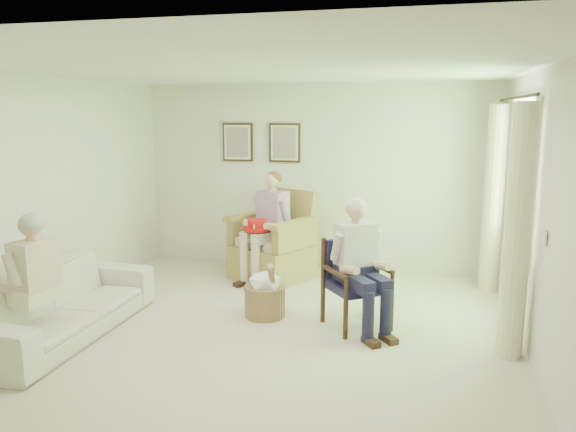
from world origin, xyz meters
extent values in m
plane|color=beige|center=(0.00, 0.00, 0.00)|extent=(5.50, 5.50, 0.00)
cube|color=silver|center=(0.00, 2.75, 1.30)|extent=(5.00, 0.04, 2.60)
cube|color=silver|center=(0.00, -2.75, 1.30)|extent=(5.00, 0.04, 2.60)
cube|color=silver|center=(-2.50, 0.00, 1.30)|extent=(0.04, 5.50, 2.60)
cube|color=silver|center=(2.50, 0.00, 1.30)|extent=(0.04, 5.50, 2.60)
cube|color=white|center=(0.00, 0.00, 2.60)|extent=(5.00, 5.50, 0.02)
cube|color=#2D6B23|center=(2.47, 1.20, 1.55)|extent=(0.02, 1.40, 1.50)
cube|color=white|center=(2.46, 1.20, 2.33)|extent=(0.04, 1.52, 0.06)
cube|color=white|center=(2.46, 1.20, 0.77)|extent=(0.04, 1.52, 0.06)
cylinder|color=#382114|center=(2.37, 1.20, 2.35)|extent=(0.03, 2.50, 0.03)
cylinder|color=beige|center=(2.33, 0.22, 1.15)|extent=(0.34, 0.34, 2.30)
cylinder|color=beige|center=(2.33, 2.18, 1.15)|extent=(0.34, 0.34, 2.30)
cube|color=#382114|center=(-1.15, 2.72, 1.78)|extent=(0.45, 0.03, 0.55)
cube|color=silver|center=(-1.15, 2.70, 1.78)|extent=(0.39, 0.01, 0.49)
cube|color=tan|center=(-1.15, 2.69, 1.78)|extent=(0.33, 0.01, 0.43)
cube|color=#382114|center=(-0.45, 2.72, 1.78)|extent=(0.45, 0.03, 0.55)
cube|color=silver|center=(-0.45, 2.70, 1.78)|extent=(0.39, 0.01, 0.49)
cube|color=tan|center=(-0.45, 2.69, 1.78)|extent=(0.33, 0.01, 0.43)
cube|color=tan|center=(-0.44, 2.00, 0.23)|extent=(0.88, 0.86, 0.46)
cube|color=beige|center=(-0.44, 1.97, 0.52)|extent=(0.68, 0.66, 0.11)
cube|color=tan|center=(-0.44, 2.36, 0.83)|extent=(0.81, 0.25, 0.69)
cube|color=tan|center=(-0.85, 2.00, 0.64)|extent=(0.11, 0.79, 0.33)
cube|color=tan|center=(-0.04, 2.00, 0.64)|extent=(0.11, 0.79, 0.33)
cylinder|color=black|center=(0.61, 0.30, 0.19)|extent=(0.05, 0.05, 0.39)
cylinder|color=black|center=(1.14, 0.30, 0.19)|extent=(0.05, 0.05, 0.39)
cylinder|color=black|center=(0.61, 0.79, 0.19)|extent=(0.05, 0.05, 0.39)
cylinder|color=black|center=(1.14, 0.79, 0.19)|extent=(0.05, 0.05, 0.39)
cube|color=#1C1A3A|center=(0.87, 0.55, 0.43)|extent=(0.51, 0.50, 0.09)
cube|color=#1C1A3A|center=(0.87, 0.78, 0.67)|extent=(0.48, 0.06, 0.44)
imported|color=silver|center=(-1.95, -0.39, 0.32)|extent=(2.22, 0.87, 0.65)
cube|color=beige|center=(-0.44, 1.97, 0.68)|extent=(0.40, 0.26, 0.16)
cube|color=#BA8AC4|center=(-0.44, 1.99, 0.96)|extent=(0.39, 0.24, 0.46)
sphere|color=#DDAD8E|center=(-0.44, 1.98, 1.33)|extent=(0.21, 0.21, 0.21)
ellipsoid|color=brown|center=(-0.44, 2.00, 1.36)|extent=(0.22, 0.22, 0.18)
cube|color=beige|center=(-0.54, 1.75, 0.63)|extent=(0.14, 0.44, 0.13)
cube|color=beige|center=(-0.34, 1.75, 0.63)|extent=(0.14, 0.44, 0.13)
cylinder|color=beige|center=(-0.54, 1.55, 0.32)|extent=(0.12, 0.12, 0.58)
cylinder|color=beige|center=(-0.34, 1.55, 0.32)|extent=(0.12, 0.12, 0.58)
cube|color=#1D1B3B|center=(0.87, 0.55, 0.59)|extent=(0.40, 0.26, 0.16)
cube|color=silver|center=(0.87, 0.57, 0.87)|extent=(0.39, 0.24, 0.46)
sphere|color=#DDAD8E|center=(0.87, 0.56, 1.24)|extent=(0.21, 0.21, 0.21)
ellipsoid|color=#B7B2AD|center=(0.87, 0.58, 1.26)|extent=(0.22, 0.22, 0.18)
cube|color=#1D1B3B|center=(0.77, 0.33, 0.54)|extent=(0.14, 0.44, 0.13)
cube|color=#1D1B3B|center=(0.97, 0.33, 0.54)|extent=(0.14, 0.44, 0.13)
cylinder|color=#1D1B3B|center=(0.77, 0.13, 0.27)|extent=(0.12, 0.12, 0.49)
cylinder|color=#1D1B3B|center=(0.97, 0.13, 0.27)|extent=(0.12, 0.12, 0.49)
cube|color=beige|center=(-1.95, -0.76, 0.56)|extent=(0.42, 0.26, 0.16)
cube|color=beige|center=(-1.95, -0.74, 0.84)|extent=(0.41, 0.24, 0.46)
sphere|color=#DDAD8E|center=(-1.95, -0.75, 1.21)|extent=(0.21, 0.21, 0.21)
ellipsoid|color=#B7B2AD|center=(-1.95, -0.73, 1.23)|extent=(0.22, 0.22, 0.18)
cube|color=beige|center=(-2.05, -0.98, 0.51)|extent=(0.14, 0.44, 0.13)
cube|color=beige|center=(-1.85, -0.98, 0.51)|extent=(0.14, 0.44, 0.13)
cylinder|color=beige|center=(-1.85, -1.18, 0.26)|extent=(0.12, 0.12, 0.46)
cylinder|color=red|center=(-0.56, 1.71, 0.73)|extent=(0.35, 0.35, 0.04)
cylinder|color=red|center=(-0.56, 1.71, 0.79)|extent=(0.24, 0.24, 0.12)
cube|color=white|center=(-0.43, 1.71, 0.79)|extent=(0.05, 0.01, 0.05)
cube|color=white|center=(-0.56, 1.84, 0.79)|extent=(0.01, 0.04, 0.05)
cube|color=white|center=(-0.69, 1.71, 0.79)|extent=(0.04, 0.01, 0.05)
cube|color=white|center=(-0.56, 1.59, 0.79)|extent=(0.01, 0.04, 0.05)
cylinder|color=tan|center=(-0.14, 0.60, 0.17)|extent=(0.53, 0.53, 0.35)
ellipsoid|color=white|center=(-0.14, 0.60, 0.39)|extent=(0.39, 0.39, 0.24)
cylinder|color=#A57F56|center=(-0.04, 0.55, 0.39)|extent=(0.17, 0.32, 0.51)
camera|label=1|loc=(1.53, -5.02, 2.21)|focal=35.00mm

